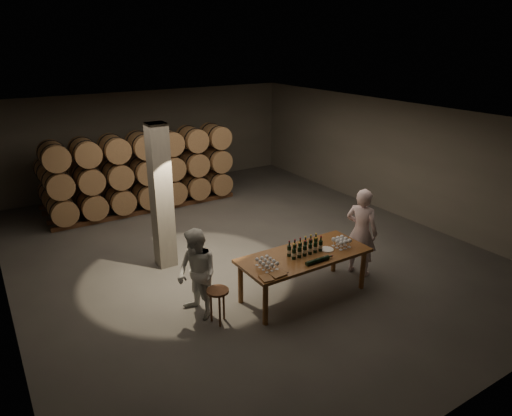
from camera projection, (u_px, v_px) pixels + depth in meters
room at (161, 197)px, 9.78m from camera, size 12.00×12.00×12.00m
tasting_table at (304, 259)px, 8.83m from camera, size 2.60×1.10×0.90m
barrel_stack_back at (130, 172)px, 14.42m from camera, size 5.48×0.95×1.57m
barrel_stack_front at (144, 171)px, 13.19m from camera, size 5.48×0.95×2.31m
bottle_cluster at (305, 248)px, 8.78m from camera, size 0.73×0.23×0.32m
lying_bottles at (318, 260)px, 8.46m from camera, size 0.63×0.08×0.08m
glass_cluster_left at (267, 262)px, 8.25m from camera, size 0.30×0.41×0.16m
glass_cluster_right at (342, 240)px, 9.06m from camera, size 0.31×0.31×0.19m
plate at (327, 249)px, 8.97m from camera, size 0.27×0.27×0.02m
notebook_near at (278, 274)px, 8.02m from camera, size 0.28×0.23×0.03m
notebook_corner at (266, 278)px, 7.90m from camera, size 0.23×0.28×0.02m
pen at (285, 273)px, 8.07m from camera, size 0.14×0.02×0.01m
stool at (218, 296)px, 8.05m from camera, size 0.40×0.40×0.66m
person_man at (361, 232)px, 9.64m from camera, size 0.70×0.83×1.92m
person_woman at (197, 274)px, 8.15m from camera, size 0.78×0.93×1.70m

